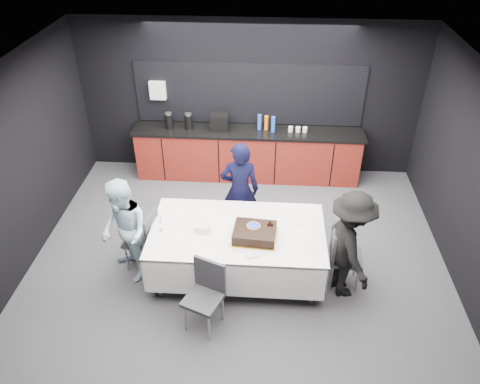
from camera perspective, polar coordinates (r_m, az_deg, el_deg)
name	(u,v)px	position (r m, az deg, el deg)	size (l,w,h in m)	color
ground	(240,254)	(7.04, -0.05, -7.53)	(6.00, 6.00, 0.00)	#48484D
room_shell	(239,144)	(5.96, -0.06, 5.88)	(6.04, 5.04, 2.82)	white
kitchenette	(247,149)	(8.53, 0.84, 5.21)	(4.10, 0.64, 2.05)	maroon
party_table	(238,238)	(6.32, -0.30, -5.63)	(2.32, 1.32, 0.78)	#99999E
cake_assembly	(255,233)	(6.07, 1.81, -5.02)	(0.62, 0.52, 0.18)	gold
plate_stack	(203,227)	(6.22, -4.55, -4.29)	(0.22, 0.22, 0.10)	white
loose_plate_near	(209,242)	(6.05, -3.76, -6.09)	(0.19, 0.19, 0.01)	white
loose_plate_right_a	(299,222)	(6.40, 7.15, -3.66)	(0.20, 0.20, 0.01)	white
loose_plate_right_b	(311,250)	(5.99, 8.63, -6.99)	(0.21, 0.21, 0.01)	white
loose_plate_far	(250,215)	(6.48, 1.29, -2.81)	(0.20, 0.20, 0.01)	white
fork_pile	(253,255)	(5.84, 1.55, -7.66)	(0.17, 0.11, 0.03)	white
champagne_flute	(160,221)	(6.21, -9.74, -3.49)	(0.06, 0.06, 0.22)	white
chair_left	(146,236)	(6.64, -11.44, -5.30)	(0.48, 0.48, 0.92)	#313136
chair_right	(341,252)	(6.40, 12.16, -7.19)	(0.44, 0.44, 0.92)	#313136
chair_near	(206,290)	(5.78, -4.16, -11.84)	(0.55, 0.55, 0.92)	#313136
person_center	(240,190)	(6.95, -0.03, 0.20)	(0.58, 0.38, 1.59)	black
person_left	(124,232)	(6.41, -13.91, -4.72)	(0.74, 0.58, 1.53)	silver
person_right	(350,245)	(6.14, 13.21, -6.36)	(1.01, 0.58, 1.57)	black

